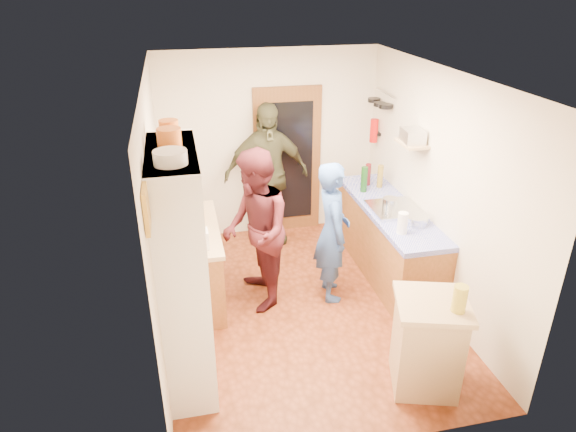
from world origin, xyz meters
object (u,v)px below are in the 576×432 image
object	(u,v)px
right_counter_base	(387,242)
person_back	(268,175)
person_hob	(335,233)
hutch_body	(183,271)
person_left	(258,229)
island_base	(427,346)

from	to	relation	value
right_counter_base	person_back	world-z (taller)	person_back
right_counter_base	person_hob	xyz separation A→B (m)	(-0.81, -0.37, 0.40)
person_back	person_hob	bearing A→B (deg)	-76.60
hutch_body	person_left	bearing A→B (deg)	51.13
right_counter_base	person_left	size ratio (longest dim) A/B	1.20
hutch_body	right_counter_base	xyz separation A→B (m)	(2.50, 1.30, -0.68)
person_back	right_counter_base	bearing A→B (deg)	-46.07
island_base	person_back	world-z (taller)	person_back
island_base	person_hob	distance (m)	1.67
person_left	person_back	bearing A→B (deg)	163.82
right_counter_base	person_left	distance (m)	1.76
person_back	island_base	bearing A→B (deg)	-78.70
island_base	person_left	bearing A→B (deg)	126.49
hutch_body	person_back	xyz separation A→B (m)	(1.21, 2.45, -0.11)
right_counter_base	hutch_body	bearing A→B (deg)	-152.53
person_hob	person_left	xyz separation A→B (m)	(-0.86, 0.11, 0.09)
hutch_body	person_hob	size ratio (longest dim) A/B	1.33
person_back	person_left	bearing A→B (deg)	-109.12
hutch_body	island_base	size ratio (longest dim) A/B	2.56
right_counter_base	island_base	world-z (taller)	island_base
right_counter_base	island_base	bearing A→B (deg)	-102.27
hutch_body	person_hob	xyz separation A→B (m)	(1.69, 0.93, -0.28)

